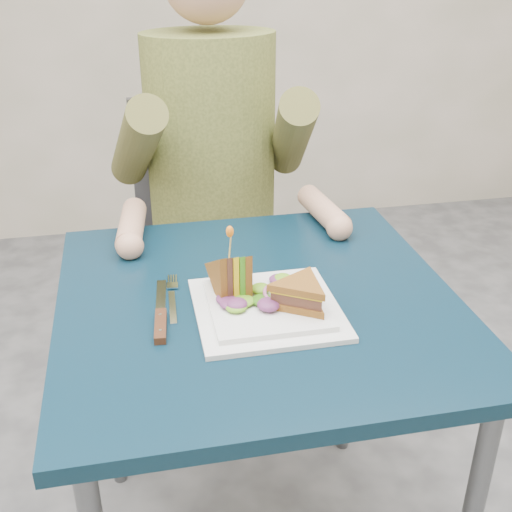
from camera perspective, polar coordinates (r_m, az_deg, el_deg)
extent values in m
cube|color=black|center=(1.23, 0.19, -4.27)|extent=(0.75, 0.75, 0.03)
cylinder|color=#595B5E|center=(1.68, -13.06, -10.38)|extent=(0.04, 0.04, 0.70)
cylinder|color=#595B5E|center=(1.76, 8.34, -7.98)|extent=(0.04, 0.04, 0.70)
cube|color=#47474C|center=(1.90, -3.70, -1.43)|extent=(0.42, 0.40, 0.04)
cube|color=#47474C|center=(1.96, -4.68, 7.49)|extent=(0.42, 0.03, 0.46)
cylinder|color=#47474C|center=(1.87, -8.27, -10.74)|extent=(0.02, 0.02, 0.43)
cylinder|color=#47474C|center=(1.91, 2.68, -9.51)|extent=(0.02, 0.02, 0.43)
cylinder|color=#47474C|center=(2.15, -8.94, -5.26)|extent=(0.02, 0.02, 0.43)
cylinder|color=#47474C|center=(2.19, 0.52, -4.31)|extent=(0.02, 0.02, 0.43)
cylinder|color=brown|center=(1.72, -4.02, 10.66)|extent=(0.34, 0.34, 0.52)
cylinder|color=brown|center=(1.61, -10.55, 9.75)|extent=(0.15, 0.39, 0.31)
cylinder|color=tan|center=(1.47, -11.00, 2.66)|extent=(0.08, 0.20, 0.06)
sphere|color=tan|center=(1.38, -11.16, 0.89)|extent=(0.06, 0.06, 0.06)
cylinder|color=brown|center=(1.67, 3.18, 10.69)|extent=(0.15, 0.39, 0.31)
cylinder|color=tan|center=(1.53, 6.01, 4.09)|extent=(0.08, 0.20, 0.06)
sphere|color=tan|center=(1.45, 7.42, 2.52)|extent=(0.06, 0.06, 0.06)
cube|color=white|center=(1.17, 0.97, -4.75)|extent=(0.26, 0.26, 0.01)
cube|color=white|center=(1.17, 0.98, -4.33)|extent=(0.21, 0.21, 0.01)
cube|color=silver|center=(1.19, -7.43, -4.54)|extent=(0.02, 0.12, 0.00)
cube|color=silver|center=(1.26, -7.45, -2.62)|extent=(0.02, 0.02, 0.00)
cube|color=silver|center=(1.28, -7.78, -2.04)|extent=(0.01, 0.03, 0.00)
cube|color=silver|center=(1.28, -7.56, -2.03)|extent=(0.01, 0.03, 0.00)
cube|color=silver|center=(1.28, -7.34, -2.02)|extent=(0.01, 0.03, 0.00)
cube|color=silver|center=(1.28, -7.12, -2.01)|extent=(0.01, 0.03, 0.00)
cube|color=silver|center=(1.23, -8.45, -3.73)|extent=(0.03, 0.14, 0.00)
cube|color=black|center=(1.13, -8.48, -6.17)|extent=(0.03, 0.10, 0.01)
cylinder|color=silver|center=(1.15, -8.50, -5.21)|extent=(0.01, 0.01, 0.00)
cylinder|color=silver|center=(1.11, -8.51, -6.57)|extent=(0.01, 0.01, 0.00)
cylinder|color=tan|center=(1.15, -2.32, 0.91)|extent=(0.01, 0.01, 0.06)
ellipsoid|color=orange|center=(1.14, -2.34, 2.18)|extent=(0.01, 0.01, 0.02)
torus|color=#9E4C7A|center=(1.16, 1.65, -3.29)|extent=(0.04, 0.04, 0.02)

